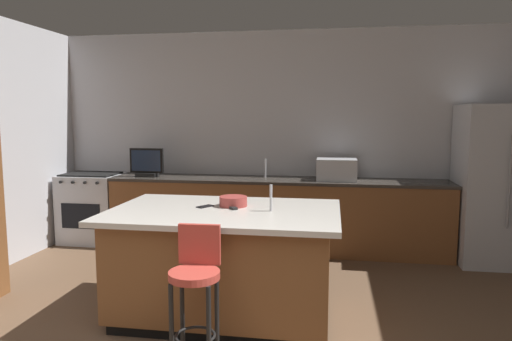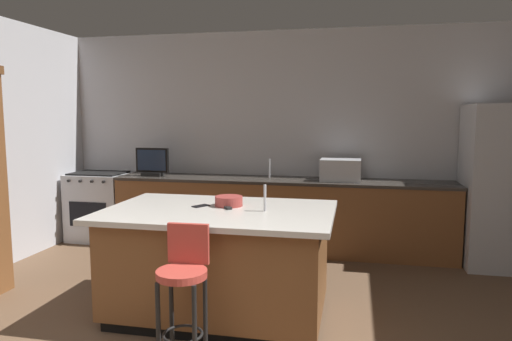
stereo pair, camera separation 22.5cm
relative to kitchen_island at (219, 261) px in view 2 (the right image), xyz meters
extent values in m
cube|color=#BCBCC1|center=(0.28, 2.39, 0.92)|extent=(6.53, 0.12, 2.78)
cube|color=brown|center=(0.20, 2.01, -0.03)|extent=(4.20, 0.60, 0.87)
cube|color=#332D28|center=(0.20, 2.01, 0.42)|extent=(4.23, 0.62, 0.04)
cube|color=black|center=(0.00, 0.00, -0.43)|extent=(1.67, 1.00, 0.09)
cube|color=brown|center=(0.00, 0.00, 0.01)|extent=(1.75, 1.08, 0.79)
cube|color=beige|center=(0.00, 0.00, 0.43)|extent=(1.91, 1.24, 0.04)
cube|color=#B7BABF|center=(2.78, 1.93, 0.44)|extent=(0.91, 0.78, 1.82)
cube|color=#B7BABF|center=(-2.30, 2.01, -0.02)|extent=(0.76, 0.60, 0.91)
cube|color=black|center=(-2.30, 1.71, -0.06)|extent=(0.53, 0.01, 0.33)
cube|color=black|center=(-2.30, 2.01, 0.45)|extent=(0.68, 0.50, 0.02)
cylinder|color=black|center=(-2.55, 1.70, 0.38)|extent=(0.04, 0.03, 0.04)
cylinder|color=black|center=(-2.39, 1.70, 0.38)|extent=(0.04, 0.03, 0.04)
cylinder|color=black|center=(-2.22, 1.70, 0.38)|extent=(0.04, 0.03, 0.04)
cylinder|color=black|center=(-2.05, 1.70, 0.38)|extent=(0.04, 0.03, 0.04)
cube|color=#B7BABF|center=(0.94, 2.01, 0.57)|extent=(0.48, 0.36, 0.26)
cube|color=black|center=(-1.49, 1.96, 0.46)|extent=(0.26, 0.16, 0.05)
cube|color=black|center=(-1.49, 1.96, 0.65)|extent=(0.44, 0.05, 0.32)
cube|color=#1E2D47|center=(-1.49, 1.94, 0.65)|extent=(0.39, 0.01, 0.27)
cylinder|color=#B2B2B7|center=(0.04, 2.11, 0.56)|extent=(0.02, 0.02, 0.24)
cylinder|color=#B2B2B7|center=(0.39, 0.00, 0.56)|extent=(0.02, 0.02, 0.22)
cylinder|color=#B23D33|center=(0.00, -0.87, 0.19)|extent=(0.34, 0.34, 0.05)
cube|color=#B23D33|center=(-0.01, -0.72, 0.35)|extent=(0.29, 0.05, 0.28)
cylinder|color=black|center=(-0.12, -1.00, -0.15)|extent=(0.03, 0.03, 0.63)
cylinder|color=black|center=(0.13, -0.99, -0.15)|extent=(0.03, 0.03, 0.63)
cylinder|color=black|center=(-0.13, -0.75, -0.15)|extent=(0.03, 0.03, 0.63)
cylinder|color=black|center=(0.12, -0.74, -0.15)|extent=(0.03, 0.03, 0.63)
torus|color=black|center=(0.00, -0.87, -0.23)|extent=(0.28, 0.28, 0.02)
cylinder|color=#993833|center=(0.04, 0.15, 0.49)|extent=(0.24, 0.24, 0.08)
cube|color=black|center=(-0.19, 0.08, 0.45)|extent=(0.14, 0.16, 0.01)
cube|color=black|center=(0.05, 0.06, 0.46)|extent=(0.14, 0.16, 0.02)
camera|label=1|loc=(0.88, -3.71, 1.23)|focal=32.61mm
camera|label=2|loc=(1.10, -3.67, 1.23)|focal=32.61mm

